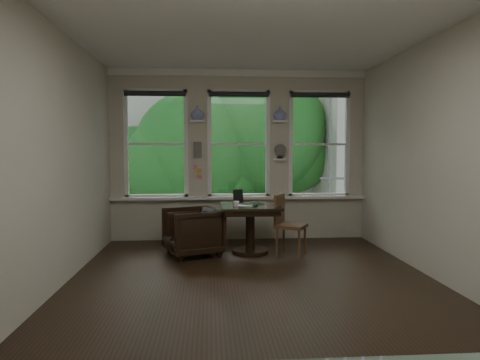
{
  "coord_description": "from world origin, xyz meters",
  "views": [
    {
      "loc": [
        -0.52,
        -5.37,
        1.59
      ],
      "look_at": [
        -0.07,
        0.9,
        1.15
      ],
      "focal_mm": 32.0,
      "sensor_mm": 36.0,
      "label": 1
    }
  ],
  "objects": [
    {
      "name": "drinking_glass",
      "position": [
        0.16,
        0.95,
        0.8
      ],
      "size": [
        0.12,
        0.12,
        0.09
      ],
      "primitive_type": "imported",
      "rotation": [
        0.0,
        0.0,
        0.07
      ],
      "color": "white",
      "rests_on": "table"
    },
    {
      "name": "tablet",
      "position": [
        -0.07,
        1.37,
        0.86
      ],
      "size": [
        0.17,
        0.11,
        0.22
      ],
      "primitive_type": "cube",
      "rotation": [
        -0.26,
        0.0,
        0.22
      ],
      "color": "black",
      "rests_on": "table"
    },
    {
      "name": "cushion_red",
      "position": [
        -0.78,
        1.06,
        0.45
      ],
      "size": [
        0.45,
        0.45,
        0.06
      ],
      "primitive_type": "cube",
      "color": "maroon",
      "rests_on": "armchair_left"
    },
    {
      "name": "wall_right",
      "position": [
        2.25,
        0.0,
        1.5
      ],
      "size": [
        0.0,
        4.5,
        4.5
      ],
      "primitive_type": "plane",
      "rotation": [
        1.57,
        0.0,
        -1.57
      ],
      "color": "beige",
      "rests_on": "ground"
    },
    {
      "name": "wall_left",
      "position": [
        -2.25,
        0.0,
        1.5
      ],
      "size": [
        0.0,
        4.5,
        4.5
      ],
      "primitive_type": "plane",
      "rotation": [
        1.57,
        0.0,
        1.57
      ],
      "color": "beige",
      "rests_on": "ground"
    },
    {
      "name": "mug",
      "position": [
        -0.12,
        0.97,
        0.79
      ],
      "size": [
        0.1,
        0.1,
        0.08
      ],
      "primitive_type": "imported",
      "rotation": [
        0.0,
        0.0,
        -0.08
      ],
      "color": "white",
      "rests_on": "table"
    },
    {
      "name": "sticky_notes",
      "position": [
        -0.72,
        2.19,
        1.25
      ],
      "size": [
        0.16,
        0.01,
        0.24
      ],
      "primitive_type": null,
      "color": "pink",
      "rests_on": "ground"
    },
    {
      "name": "laptop",
      "position": [
        0.16,
        1.13,
        0.76
      ],
      "size": [
        0.35,
        0.24,
        0.03
      ],
      "primitive_type": "imported",
      "rotation": [
        0.0,
        0.0,
        -0.05
      ],
      "color": "black",
      "rests_on": "table"
    },
    {
      "name": "window_left",
      "position": [
        -1.45,
        2.25,
        1.7
      ],
      "size": [
        1.1,
        0.12,
        1.9
      ],
      "primitive_type": null,
      "color": "white",
      "rests_on": "ground"
    },
    {
      "name": "intercom",
      "position": [
        -0.72,
        2.18,
        1.6
      ],
      "size": [
        0.14,
        0.06,
        0.28
      ],
      "primitive_type": "cube",
      "color": "#59544F",
      "rests_on": "ground"
    },
    {
      "name": "desk_fan",
      "position": [
        0.72,
        2.13,
        1.53
      ],
      "size": [
        0.2,
        0.2,
        0.24
      ],
      "primitive_type": null,
      "color": "#59544F",
      "rests_on": "ground"
    },
    {
      "name": "table",
      "position": [
        0.1,
        1.13,
        0.38
      ],
      "size": [
        0.9,
        0.9,
        0.75
      ],
      "primitive_type": null,
      "color": "black",
      "rests_on": "ground"
    },
    {
      "name": "armchair_left",
      "position": [
        -0.78,
        1.06,
        0.36
      ],
      "size": [
        1.02,
        1.0,
        0.72
      ],
      "primitive_type": "imported",
      "rotation": [
        0.0,
        0.0,
        -1.21
      ],
      "color": "black",
      "rests_on": "ground"
    },
    {
      "name": "ground",
      "position": [
        0.0,
        0.0,
        0.0
      ],
      "size": [
        4.5,
        4.5,
        0.0
      ],
      "primitive_type": "plane",
      "color": "black",
      "rests_on": "ground"
    },
    {
      "name": "window_center",
      "position": [
        0.0,
        2.25,
        1.7
      ],
      "size": [
        1.1,
        0.12,
        1.9
      ],
      "primitive_type": null,
      "color": "white",
      "rests_on": "ground"
    },
    {
      "name": "wall_back",
      "position": [
        0.0,
        2.25,
        1.5
      ],
      "size": [
        4.5,
        0.0,
        4.5
      ],
      "primitive_type": "plane",
      "rotation": [
        1.57,
        0.0,
        0.0
      ],
      "color": "beige",
      "rests_on": "ground"
    },
    {
      "name": "side_chair_right",
      "position": [
        0.71,
        0.95,
        0.46
      ],
      "size": [
        0.57,
        0.57,
        0.92
      ],
      "primitive_type": null,
      "rotation": [
        0.0,
        0.0,
        1.09
      ],
      "color": "#4F371C",
      "rests_on": "ground"
    },
    {
      "name": "ceiling",
      "position": [
        0.0,
        0.0,
        3.0
      ],
      "size": [
        4.5,
        4.5,
        0.0
      ],
      "primitive_type": "plane",
      "rotation": [
        3.14,
        0.0,
        0.0
      ],
      "color": "silver",
      "rests_on": "ground"
    },
    {
      "name": "shelf_right",
      "position": [
        0.72,
        2.15,
        2.1
      ],
      "size": [
        0.26,
        0.16,
        0.03
      ],
      "primitive_type": "cube",
      "color": "white",
      "rests_on": "ground"
    },
    {
      "name": "vase_left",
      "position": [
        -0.72,
        2.15,
        2.24
      ],
      "size": [
        0.24,
        0.24,
        0.25
      ],
      "primitive_type": "imported",
      "color": "white",
      "rests_on": "shelf_left"
    },
    {
      "name": "papers",
      "position": [
        0.03,
        1.14,
        0.75
      ],
      "size": [
        0.26,
        0.33,
        0.0
      ],
      "primitive_type": "cube",
      "rotation": [
        0.0,
        0.0,
        -0.14
      ],
      "color": "silver",
      "rests_on": "table"
    },
    {
      "name": "window_right",
      "position": [
        1.45,
        2.25,
        1.7
      ],
      "size": [
        1.1,
        0.12,
        1.9
      ],
      "primitive_type": null,
      "color": "white",
      "rests_on": "ground"
    },
    {
      "name": "vase_right",
      "position": [
        0.72,
        2.15,
        2.24
      ],
      "size": [
        0.24,
        0.24,
        0.25
      ],
      "primitive_type": "imported",
      "color": "white",
      "rests_on": "shelf_right"
    },
    {
      "name": "wall_front",
      "position": [
        0.0,
        -2.25,
        1.5
      ],
      "size": [
        4.5,
        0.0,
        4.5
      ],
      "primitive_type": "plane",
      "rotation": [
        -1.57,
        0.0,
        0.0
      ],
      "color": "beige",
      "rests_on": "ground"
    },
    {
      "name": "shelf_left",
      "position": [
        -0.72,
        2.15,
        2.1
      ],
      "size": [
        0.26,
        0.16,
        0.03
      ],
      "primitive_type": "cube",
      "color": "white",
      "rests_on": "ground"
    }
  ]
}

